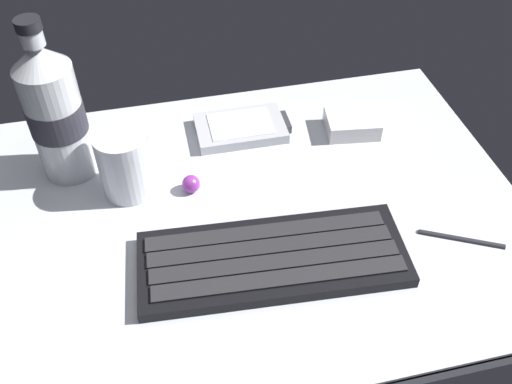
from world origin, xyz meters
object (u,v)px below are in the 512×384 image
at_px(charger_block, 352,123).
at_px(trackball_mouse, 191,184).
at_px(keyboard, 272,259).
at_px(juice_cup, 126,165).
at_px(water_bottle, 55,112).
at_px(handheld_device, 241,128).
at_px(stylus_pen, 462,238).

relative_size(charger_block, trackball_mouse, 3.18).
xyz_separation_m(keyboard, trackball_mouse, (-0.07, 0.13, 0.00)).
xyz_separation_m(juice_cup, charger_block, (0.30, 0.05, -0.03)).
distance_m(keyboard, water_bottle, 0.31).
height_order(juice_cup, trackball_mouse, juice_cup).
bearing_deg(trackball_mouse, handheld_device, 49.56).
relative_size(handheld_device, juice_cup, 1.51).
distance_m(keyboard, charger_block, 0.26).
bearing_deg(charger_block, stylus_pen, -75.63).
xyz_separation_m(handheld_device, stylus_pen, (0.20, -0.25, -0.00)).
xyz_separation_m(trackball_mouse, stylus_pen, (0.29, -0.15, -0.01)).
bearing_deg(keyboard, trackball_mouse, 117.42).
distance_m(handheld_device, trackball_mouse, 0.13).
relative_size(handheld_device, stylus_pen, 1.35).
height_order(handheld_device, trackball_mouse, trackball_mouse).
bearing_deg(charger_block, trackball_mouse, -163.69).
bearing_deg(juice_cup, handheld_device, 26.61).
bearing_deg(water_bottle, stylus_pen, -27.15).
xyz_separation_m(keyboard, charger_block, (0.16, 0.20, 0.00)).
bearing_deg(handheld_device, charger_block, -11.49).
distance_m(handheld_device, charger_block, 0.15).
bearing_deg(handheld_device, water_bottle, -173.79).
height_order(charger_block, trackball_mouse, charger_block).
relative_size(keyboard, charger_block, 4.25).
distance_m(keyboard, stylus_pen, 0.22).
bearing_deg(keyboard, water_bottle, 135.91).
xyz_separation_m(keyboard, stylus_pen, (0.22, -0.02, -0.00)).
height_order(handheld_device, stylus_pen, handheld_device).
bearing_deg(stylus_pen, trackball_mouse, 179.61).
relative_size(handheld_device, charger_block, 1.84).
xyz_separation_m(handheld_device, charger_block, (0.15, -0.03, 0.00)).
distance_m(water_bottle, stylus_pen, 0.49).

